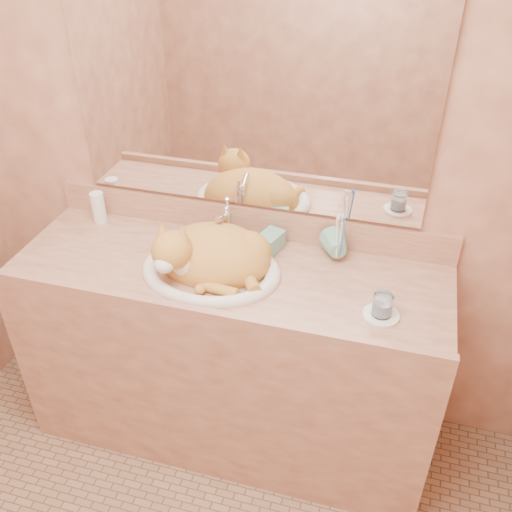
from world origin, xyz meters
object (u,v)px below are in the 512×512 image
(vanity_counter, at_px, (230,356))
(water_glass, at_px, (383,305))
(soap_dispenser, at_px, (263,239))
(sink_basin, at_px, (210,254))
(toothbrush_cup, at_px, (338,253))
(cat, at_px, (209,253))

(vanity_counter, height_order, water_glass, water_glass)
(vanity_counter, xyz_separation_m, soap_dispenser, (0.10, 0.12, 0.51))
(sink_basin, relative_size, water_glass, 6.48)
(vanity_counter, height_order, sink_basin, sink_basin)
(soap_dispenser, bearing_deg, sink_basin, -119.83)
(soap_dispenser, distance_m, toothbrush_cup, 0.28)
(soap_dispenser, relative_size, toothbrush_cup, 1.53)
(water_glass, bearing_deg, toothbrush_cup, 126.02)
(vanity_counter, bearing_deg, soap_dispenser, 50.91)
(soap_dispenser, height_order, toothbrush_cup, soap_dispenser)
(cat, bearing_deg, toothbrush_cup, 15.87)
(vanity_counter, bearing_deg, cat, -177.78)
(cat, distance_m, water_glass, 0.63)
(vanity_counter, height_order, cat, cat)
(sink_basin, xyz_separation_m, water_glass, (0.61, -0.08, -0.03))
(sink_basin, bearing_deg, water_glass, -12.50)
(sink_basin, xyz_separation_m, toothbrush_cup, (0.43, 0.17, -0.03))
(sink_basin, bearing_deg, toothbrush_cup, 16.84)
(vanity_counter, xyz_separation_m, sink_basin, (-0.05, -0.02, 0.50))
(water_glass, bearing_deg, cat, 171.10)
(toothbrush_cup, xyz_separation_m, water_glass, (0.18, -0.25, -0.00))
(cat, bearing_deg, sink_basin, -59.91)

